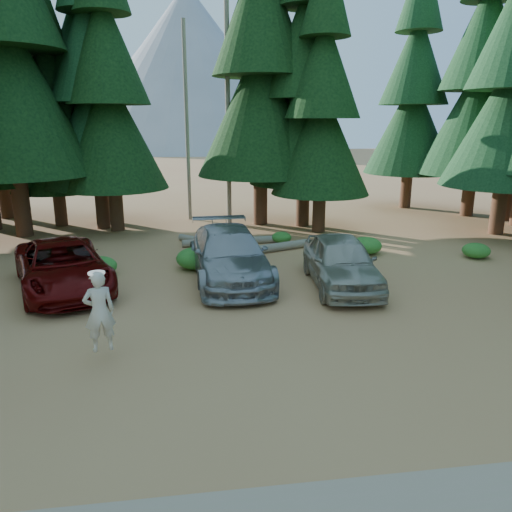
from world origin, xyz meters
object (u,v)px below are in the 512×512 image
object	(u,v)px
silver_minivan_right	(341,261)
red_pickup	(63,266)
frisbee_player	(99,311)
log_left	(234,241)
log_mid	(210,242)
silver_minivan_center	(229,255)
log_right	(254,250)

from	to	relation	value
silver_minivan_right	red_pickup	bearing A→B (deg)	178.36
frisbee_player	log_left	xyz separation A→B (m)	(3.95, 10.24, -1.03)
silver_minivan_right	log_mid	size ratio (longest dim) A/B	1.40
silver_minivan_center	silver_minivan_right	world-z (taller)	silver_minivan_center
red_pickup	silver_minivan_right	size ratio (longest dim) A/B	1.14
log_left	silver_minivan_right	bearing A→B (deg)	-68.44
silver_minivan_center	frisbee_player	size ratio (longest dim) A/B	3.22
red_pickup	log_mid	bearing A→B (deg)	26.49
silver_minivan_center	log_left	bearing A→B (deg)	79.54
log_left	log_mid	distance (m)	1.03
log_mid	silver_minivan_center	bearing A→B (deg)	-42.64
red_pickup	silver_minivan_right	world-z (taller)	silver_minivan_right
frisbee_player	log_right	size ratio (longest dim) A/B	0.34
log_left	silver_minivan_center	bearing A→B (deg)	-101.55
log_mid	frisbee_player	bearing A→B (deg)	-63.29
silver_minivan_right	frisbee_player	world-z (taller)	frisbee_player
red_pickup	log_right	world-z (taller)	red_pickup
red_pickup	log_left	bearing A→B (deg)	21.04
silver_minivan_right	log_mid	xyz separation A→B (m)	(-3.88, 5.97, -0.68)
red_pickup	silver_minivan_center	xyz separation A→B (m)	(5.27, 0.31, 0.09)
silver_minivan_right	log_right	distance (m)	4.85
silver_minivan_center	frisbee_player	world-z (taller)	frisbee_player
silver_minivan_right	log_left	bearing A→B (deg)	119.75
log_right	log_left	bearing A→B (deg)	88.30
red_pickup	log_right	distance (m)	7.34
silver_minivan_right	log_right	bearing A→B (deg)	122.06
silver_minivan_right	log_right	size ratio (longest dim) A/B	0.90
red_pickup	frisbee_player	bearing A→B (deg)	-88.93
red_pickup	log_left	size ratio (longest dim) A/B	1.24
red_pickup	log_mid	xyz separation A→B (m)	(4.88, 5.07, -0.62)
log_left	log_right	size ratio (longest dim) A/B	0.83
red_pickup	log_left	distance (m)	7.80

